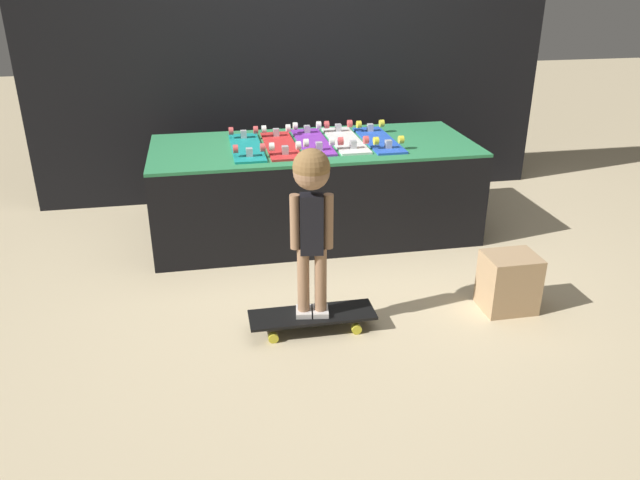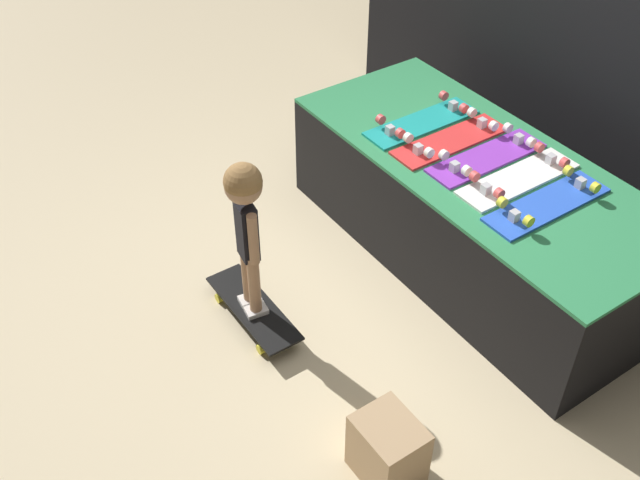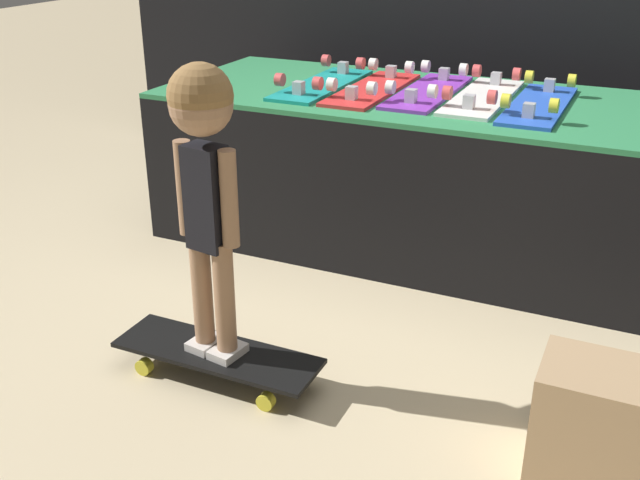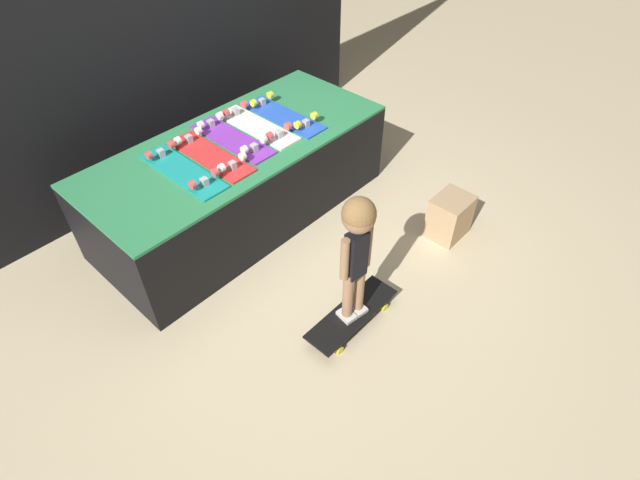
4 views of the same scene
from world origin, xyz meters
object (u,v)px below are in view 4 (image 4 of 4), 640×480
object	(u,v)px
skateboard_red_on_rack	(210,155)
storage_box	(449,216)
skateboard_white_on_rack	(257,125)
skateboard_blue_on_rack	(284,115)
child	(357,239)
skateboard_purple_on_rack	(232,138)
skateboard_on_floor	(352,315)
skateboard_teal_on_rack	(183,170)

from	to	relation	value
skateboard_red_on_rack	storage_box	bearing A→B (deg)	-48.93
skateboard_white_on_rack	skateboard_blue_on_rack	size ratio (longest dim) A/B	1.00
child	storage_box	distance (m)	1.22
skateboard_red_on_rack	child	distance (m)	1.25
skateboard_purple_on_rack	skateboard_on_floor	bearing A→B (deg)	-100.52
skateboard_teal_on_rack	skateboard_purple_on_rack	xyz separation A→B (m)	(0.45, 0.06, 0.00)
skateboard_purple_on_rack	skateboard_teal_on_rack	bearing A→B (deg)	-172.97
skateboard_red_on_rack	skateboard_on_floor	xyz separation A→B (m)	(-0.02, -1.25, -0.58)
skateboard_purple_on_rack	child	world-z (taller)	child
child	skateboard_teal_on_rack	bearing A→B (deg)	108.18
skateboard_purple_on_rack	skateboard_blue_on_rack	world-z (taller)	same
skateboard_white_on_rack	skateboard_blue_on_rack	distance (m)	0.23
skateboard_teal_on_rack	skateboard_purple_on_rack	bearing A→B (deg)	7.03
skateboard_on_floor	storage_box	size ratio (longest dim) A/B	2.04
storage_box	child	bearing A→B (deg)	-179.48
skateboard_teal_on_rack	storage_box	bearing A→B (deg)	-43.34
child	skateboard_red_on_rack	bearing A→B (deg)	97.85
child	skateboard_purple_on_rack	bearing A→B (deg)	88.03
storage_box	skateboard_white_on_rack	bearing A→B (deg)	116.02
skateboard_teal_on_rack	skateboard_white_on_rack	world-z (taller)	same
skateboard_white_on_rack	skateboard_purple_on_rack	bearing A→B (deg)	179.78
skateboard_purple_on_rack	skateboard_on_floor	size ratio (longest dim) A/B	1.05
skateboard_white_on_rack	skateboard_blue_on_rack	xyz separation A→B (m)	(0.23, -0.04, 0.00)
skateboard_red_on_rack	storage_box	size ratio (longest dim) A/B	2.13
skateboard_teal_on_rack	child	xyz separation A→B (m)	(0.21, -1.24, 0.05)
skateboard_teal_on_rack	skateboard_on_floor	bearing A→B (deg)	-80.37
skateboard_purple_on_rack	skateboard_white_on_rack	bearing A→B (deg)	-0.22
child	skateboard_blue_on_rack	bearing A→B (deg)	69.74
skateboard_red_on_rack	skateboard_teal_on_rack	bearing A→B (deg)	-178.23
skateboard_red_on_rack	child	bearing A→B (deg)	-90.69
skateboard_purple_on_rack	child	bearing A→B (deg)	-100.52
skateboard_teal_on_rack	skateboard_on_floor	distance (m)	1.39
child	storage_box	size ratio (longest dim) A/B	2.74
skateboard_teal_on_rack	skateboard_red_on_rack	bearing A→B (deg)	1.77
skateboard_purple_on_rack	storage_box	world-z (taller)	skateboard_purple_on_rack
skateboard_teal_on_rack	skateboard_purple_on_rack	world-z (taller)	same
skateboard_white_on_rack	skateboard_red_on_rack	bearing A→B (deg)	-173.95
skateboard_red_on_rack	skateboard_blue_on_rack	bearing A→B (deg)	0.91
skateboard_teal_on_rack	skateboard_red_on_rack	world-z (taller)	same
skateboard_blue_on_rack	storage_box	world-z (taller)	skateboard_blue_on_rack
skateboard_red_on_rack	skateboard_purple_on_rack	distance (m)	0.23
skateboard_purple_on_rack	child	size ratio (longest dim) A/B	0.78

